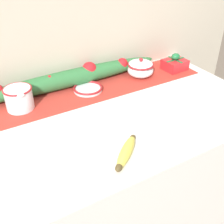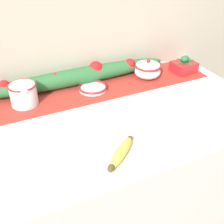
# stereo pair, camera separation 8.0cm
# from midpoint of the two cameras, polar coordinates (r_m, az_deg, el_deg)

# --- Properties ---
(countertop) EXTENTS (1.43, 0.73, 0.89)m
(countertop) POSITION_cam_midpoint_polar(r_m,az_deg,el_deg) (1.45, -0.14, -15.85)
(countertop) COLOR silver
(countertop) RESTS_ON ground_plane
(back_wall) EXTENTS (2.23, 0.04, 2.40)m
(back_wall) POSITION_cam_midpoint_polar(r_m,az_deg,el_deg) (1.36, -7.44, 18.19)
(back_wall) COLOR #B7AD99
(back_wall) RESTS_ON ground_plane
(table_runner) EXTENTS (1.31, 0.24, 0.00)m
(table_runner) POSITION_cam_midpoint_polar(r_m,az_deg,el_deg) (1.34, -4.42, 4.06)
(table_runner) COLOR #B23328
(table_runner) RESTS_ON countertop
(cream_pitcher) EXTENTS (0.12, 0.14, 0.10)m
(cream_pitcher) POSITION_cam_midpoint_polar(r_m,az_deg,el_deg) (1.26, -15.85, 3.58)
(cream_pitcher) COLOR white
(cream_pitcher) RESTS_ON countertop
(sugar_bowl) EXTENTS (0.13, 0.13, 0.10)m
(sugar_bowl) POSITION_cam_midpoint_polar(r_m,az_deg,el_deg) (1.47, 8.82, 8.49)
(sugar_bowl) COLOR white
(sugar_bowl) RESTS_ON countertop
(small_dish) EXTENTS (0.14, 0.14, 0.02)m
(small_dish) POSITION_cam_midpoint_polar(r_m,az_deg,el_deg) (1.35, -2.24, 4.92)
(small_dish) COLOR white
(small_dish) RESTS_ON countertop
(banana) EXTENTS (0.16, 0.14, 0.04)m
(banana) POSITION_cam_midpoint_polar(r_m,az_deg,el_deg) (0.96, 4.24, -8.32)
(banana) COLOR #DBCC4C
(banana) RESTS_ON countertop
(spoon) EXTENTS (0.18, 0.03, 0.01)m
(spoon) POSITION_cam_midpoint_polar(r_m,az_deg,el_deg) (1.36, 14.25, 3.73)
(spoon) COLOR silver
(spoon) RESTS_ON countertop
(gift_box) EXTENTS (0.13, 0.11, 0.09)m
(gift_box) POSITION_cam_midpoint_polar(r_m,az_deg,el_deg) (1.58, 15.81, 8.92)
(gift_box) COLOR red
(gift_box) RESTS_ON countertop
(poinsettia_garland) EXTENTS (0.99, 0.09, 0.10)m
(poinsettia_garland) POSITION_cam_midpoint_polar(r_m,az_deg,el_deg) (1.39, -5.51, 7.20)
(poinsettia_garland) COLOR #2D6B38
(poinsettia_garland) RESTS_ON countertop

